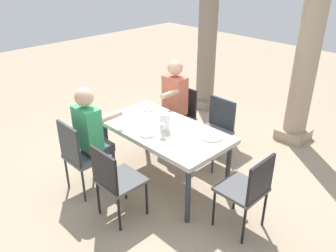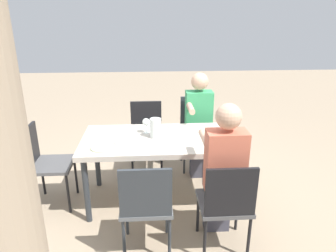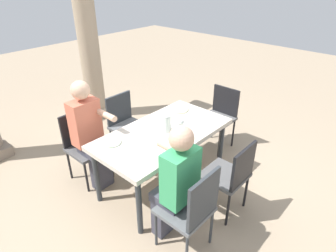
{
  "view_description": "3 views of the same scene",
  "coord_description": "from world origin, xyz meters",
  "px_view_note": "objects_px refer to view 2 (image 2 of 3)",
  "views": [
    {
      "loc": [
        2.7,
        -2.58,
        2.67
      ],
      "look_at": [
        0.03,
        0.05,
        0.79
      ],
      "focal_mm": 37.23,
      "sensor_mm": 36.0,
      "label": 1
    },
    {
      "loc": [
        0.09,
        3.08,
        2.04
      ],
      "look_at": [
        -0.11,
        -0.07,
        0.87
      ],
      "focal_mm": 33.36,
      "sensor_mm": 36.0,
      "label": 2
    },
    {
      "loc": [
        -2.1,
        -1.97,
        2.43
      ],
      "look_at": [
        0.13,
        0.05,
        0.76
      ],
      "focal_mm": 30.77,
      "sensor_mm": 36.0,
      "label": 3
    }
  ],
  "objects_px": {
    "chair_mid_north": "(146,202)",
    "water_pitcher": "(156,129)",
    "diner_man_white": "(223,170)",
    "plate_1": "(160,129)",
    "chair_mid_south": "(146,130)",
    "plate_0": "(215,145)",
    "chair_west_north": "(226,202)",
    "diner_woman_green": "(199,121)",
    "chair_head_east": "(44,160)",
    "dining_table": "(159,144)",
    "wine_glass_1": "(146,122)",
    "plate_2": "(103,147)",
    "chair_west_south": "(196,128)"
  },
  "relations": [
    {
      "from": "chair_head_east",
      "to": "plate_1",
      "type": "relative_size",
      "value": 4.36
    },
    {
      "from": "chair_west_south",
      "to": "chair_head_east",
      "type": "xyz_separation_m",
      "value": [
        1.78,
        0.86,
        -0.0
      ]
    },
    {
      "from": "diner_man_white",
      "to": "plate_1",
      "type": "relative_size",
      "value": 6.46
    },
    {
      "from": "chair_west_north",
      "to": "plate_1",
      "type": "distance_m",
      "value": 1.24
    },
    {
      "from": "chair_mid_south",
      "to": "plate_1",
      "type": "relative_size",
      "value": 4.28
    },
    {
      "from": "diner_man_white",
      "to": "plate_2",
      "type": "bearing_deg",
      "value": -22.25
    },
    {
      "from": "chair_west_north",
      "to": "chair_mid_south",
      "type": "distance_m",
      "value": 1.84
    },
    {
      "from": "dining_table",
      "to": "chair_mid_north",
      "type": "height_order",
      "value": "chair_mid_north"
    },
    {
      "from": "wine_glass_1",
      "to": "plate_2",
      "type": "height_order",
      "value": "wine_glass_1"
    },
    {
      "from": "diner_woman_green",
      "to": "dining_table",
      "type": "bearing_deg",
      "value": 50.26
    },
    {
      "from": "chair_west_north",
      "to": "chair_mid_south",
      "type": "xyz_separation_m",
      "value": [
        0.68,
        -1.7,
        0.01
      ]
    },
    {
      "from": "dining_table",
      "to": "wine_glass_1",
      "type": "bearing_deg",
      "value": -48.79
    },
    {
      "from": "plate_1",
      "to": "water_pitcher",
      "type": "xyz_separation_m",
      "value": [
        0.06,
        0.23,
        0.08
      ]
    },
    {
      "from": "chair_mid_north",
      "to": "water_pitcher",
      "type": "distance_m",
      "value": 0.93
    },
    {
      "from": "chair_west_north",
      "to": "plate_0",
      "type": "bearing_deg",
      "value": -91.29
    },
    {
      "from": "plate_0",
      "to": "chair_head_east",
      "type": "bearing_deg",
      "value": -7.79
    },
    {
      "from": "chair_west_north",
      "to": "plate_2",
      "type": "height_order",
      "value": "chair_west_north"
    },
    {
      "from": "wine_glass_1",
      "to": "diner_woman_green",
      "type": "bearing_deg",
      "value": -143.11
    },
    {
      "from": "chair_head_east",
      "to": "plate_2",
      "type": "distance_m",
      "value": 0.76
    },
    {
      "from": "chair_west_south",
      "to": "plate_1",
      "type": "bearing_deg",
      "value": 49.7
    },
    {
      "from": "chair_mid_south",
      "to": "diner_woman_green",
      "type": "height_order",
      "value": "diner_woman_green"
    },
    {
      "from": "diner_woman_green",
      "to": "plate_2",
      "type": "distance_m",
      "value": 1.41
    },
    {
      "from": "diner_man_white",
      "to": "plate_0",
      "type": "height_order",
      "value": "diner_man_white"
    },
    {
      "from": "dining_table",
      "to": "chair_mid_north",
      "type": "xyz_separation_m",
      "value": [
        0.14,
        0.85,
        -0.16
      ]
    },
    {
      "from": "dining_table",
      "to": "chair_mid_south",
      "type": "bearing_deg",
      "value": -80.92
    },
    {
      "from": "chair_mid_north",
      "to": "water_pitcher",
      "type": "height_order",
      "value": "water_pitcher"
    },
    {
      "from": "plate_0",
      "to": "wine_glass_1",
      "type": "xyz_separation_m",
      "value": [
        0.69,
        -0.39,
        0.11
      ]
    },
    {
      "from": "chair_head_east",
      "to": "plate_0",
      "type": "bearing_deg",
      "value": 172.21
    },
    {
      "from": "chair_head_east",
      "to": "plate_2",
      "type": "bearing_deg",
      "value": 161.01
    },
    {
      "from": "plate_2",
      "to": "chair_mid_south",
      "type": "bearing_deg",
      "value": -110.96
    },
    {
      "from": "wine_glass_1",
      "to": "chair_west_south",
      "type": "bearing_deg",
      "value": -133.49
    },
    {
      "from": "plate_1",
      "to": "water_pitcher",
      "type": "distance_m",
      "value": 0.25
    },
    {
      "from": "chair_mid_south",
      "to": "chair_mid_north",
      "type": "bearing_deg",
      "value": 90.0
    },
    {
      "from": "chair_west_south",
      "to": "chair_west_north",
      "type": "bearing_deg",
      "value": 90.0
    },
    {
      "from": "chair_west_south",
      "to": "diner_woman_green",
      "type": "height_order",
      "value": "diner_woman_green"
    },
    {
      "from": "chair_west_north",
      "to": "chair_head_east",
      "type": "distance_m",
      "value": 1.97
    },
    {
      "from": "plate_0",
      "to": "plate_2",
      "type": "relative_size",
      "value": 0.82
    },
    {
      "from": "water_pitcher",
      "to": "diner_man_white",
      "type": "bearing_deg",
      "value": 129.39
    },
    {
      "from": "chair_west_north",
      "to": "wine_glass_1",
      "type": "bearing_deg",
      "value": -56.06
    },
    {
      "from": "chair_mid_north",
      "to": "chair_head_east",
      "type": "xyz_separation_m",
      "value": [
        1.1,
        -0.85,
        0.01
      ]
    },
    {
      "from": "chair_west_north",
      "to": "diner_woman_green",
      "type": "xyz_separation_m",
      "value": [
        0.0,
        -1.5,
        0.2
      ]
    },
    {
      "from": "diner_woman_green",
      "to": "plate_0",
      "type": "relative_size",
      "value": 6.21
    },
    {
      "from": "plate_1",
      "to": "chair_west_south",
      "type": "bearing_deg",
      "value": -130.3
    },
    {
      "from": "chair_mid_south",
      "to": "plate_0",
      "type": "bearing_deg",
      "value": 122.33
    },
    {
      "from": "chair_mid_north",
      "to": "diner_woman_green",
      "type": "height_order",
      "value": "diner_woman_green"
    },
    {
      "from": "chair_mid_south",
      "to": "dining_table",
      "type": "bearing_deg",
      "value": 99.08
    },
    {
      "from": "chair_mid_south",
      "to": "water_pitcher",
      "type": "height_order",
      "value": "water_pitcher"
    },
    {
      "from": "diner_man_white",
      "to": "water_pitcher",
      "type": "bearing_deg",
      "value": -50.61
    },
    {
      "from": "dining_table",
      "to": "plate_1",
      "type": "height_order",
      "value": "plate_1"
    },
    {
      "from": "chair_west_north",
      "to": "water_pitcher",
      "type": "relative_size",
      "value": 4.26
    }
  ]
}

